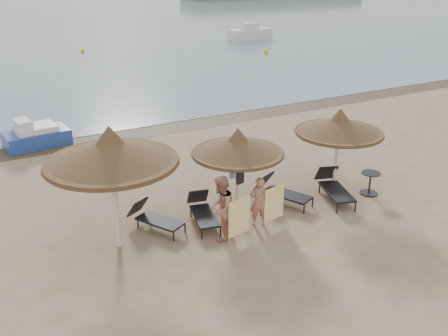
# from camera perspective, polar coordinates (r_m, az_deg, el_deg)

# --- Properties ---
(ground) EXTENTS (160.00, 160.00, 0.00)m
(ground) POSITION_cam_1_polar(r_m,az_deg,el_deg) (14.03, 4.03, -6.68)
(ground) COLOR #9B8063
(ground) RESTS_ON ground
(wet_sand_strip) EXTENTS (200.00, 1.60, 0.01)m
(wet_sand_strip) POSITION_cam_1_polar(r_m,az_deg,el_deg) (21.85, -9.32, 4.07)
(wet_sand_strip) COLOR #4A3B29
(wet_sand_strip) RESTS_ON ground
(palapa_left) EXTENTS (3.30, 3.30, 3.27)m
(palapa_left) POSITION_cam_1_polar(r_m,az_deg,el_deg) (12.28, -12.80, 1.79)
(palapa_left) COLOR silver
(palapa_left) RESTS_ON ground
(palapa_center) EXTENTS (2.64, 2.64, 2.61)m
(palapa_center) POSITION_cam_1_polar(r_m,az_deg,el_deg) (13.89, 1.57, 2.52)
(palapa_center) COLOR silver
(palapa_center) RESTS_ON ground
(palapa_right) EXTENTS (2.75, 2.75, 2.72)m
(palapa_right) POSITION_cam_1_polar(r_m,az_deg,el_deg) (15.75, 13.03, 4.73)
(palapa_right) COLOR silver
(palapa_right) RESTS_ON ground
(lounger_far_left) EXTENTS (1.27, 1.72, 0.75)m
(lounger_far_left) POSITION_cam_1_polar(r_m,az_deg,el_deg) (13.92, -8.10, -5.56)
(lounger_far_left) COLOR black
(lounger_far_left) RESTS_ON ground
(lounger_near_left) EXTENTS (0.94, 1.82, 0.78)m
(lounger_near_left) POSITION_cam_1_polar(r_m,az_deg,el_deg) (14.12, -2.46, -4.85)
(lounger_near_left) COLOR black
(lounger_near_left) RESTS_ON ground
(lounger_near_right) EXTENTS (1.28, 1.88, 0.81)m
(lounger_near_right) POSITION_cam_1_polar(r_m,az_deg,el_deg) (15.33, 6.47, -2.59)
(lounger_near_right) COLOR black
(lounger_near_right) RESTS_ON ground
(lounger_far_right) EXTENTS (1.19, 2.01, 0.85)m
(lounger_far_right) POSITION_cam_1_polar(r_m,az_deg,el_deg) (15.85, 12.40, -2.04)
(lounger_far_right) COLOR black
(lounger_far_right) RESTS_ON ground
(side_table) EXTENTS (0.60, 0.60, 0.72)m
(side_table) POSITION_cam_1_polar(r_m,az_deg,el_deg) (16.40, 16.32, -1.75)
(side_table) COLOR black
(side_table) RESTS_ON ground
(person_left) EXTENTS (1.11, 1.11, 2.07)m
(person_left) POSITION_cam_1_polar(r_m,az_deg,el_deg) (12.95, -0.36, -4.09)
(person_left) COLOR tan
(person_left) RESTS_ON ground
(person_right) EXTENTS (0.88, 0.70, 1.68)m
(person_right) POSITION_cam_1_polar(r_m,az_deg,el_deg) (13.74, 3.99, -3.40)
(person_right) COLOR tan
(person_right) RESTS_ON ground
(towel_left) EXTENTS (0.73, 0.18, 1.04)m
(towel_left) POSITION_cam_1_polar(r_m,az_deg,el_deg) (12.98, 1.75, -5.61)
(towel_left) COLOR yellow
(towel_left) RESTS_ON ground
(towel_right) EXTENTS (0.71, 0.14, 1.00)m
(towel_right) POSITION_cam_1_polar(r_m,az_deg,el_deg) (13.80, 5.77, -4.04)
(towel_right) COLOR yellow
(towel_right) RESTS_ON ground
(bag_patterned) EXTENTS (0.30, 0.11, 0.38)m
(bag_patterned) POSITION_cam_1_polar(r_m,az_deg,el_deg) (14.34, 1.18, -0.40)
(bag_patterned) COLOR silver
(bag_patterned) RESTS_ON ground
(bag_dark) EXTENTS (0.26, 0.14, 0.35)m
(bag_dark) POSITION_cam_1_polar(r_m,az_deg,el_deg) (14.10, 1.86, -1.13)
(bag_dark) COLOR black
(bag_dark) RESTS_ON ground
(pedal_boat) EXTENTS (2.58, 1.71, 1.13)m
(pedal_boat) POSITION_cam_1_polar(r_m,az_deg,el_deg) (21.24, -20.75, 3.51)
(pedal_boat) COLOR #224093
(pedal_boat) RESTS_ON ground
(buoy_mid) EXTENTS (0.34, 0.34, 0.34)m
(buoy_mid) POSITION_cam_1_polar(r_m,az_deg,el_deg) (42.55, -15.86, 12.80)
(buoy_mid) COLOR yellow
(buoy_mid) RESTS_ON ground
(buoy_right) EXTENTS (0.34, 0.34, 0.34)m
(buoy_right) POSITION_cam_1_polar(r_m,az_deg,el_deg) (40.64, 4.84, 13.13)
(buoy_right) COLOR yellow
(buoy_right) RESTS_ON ground
(buoy_extra) EXTENTS (0.39, 0.39, 0.39)m
(buoy_extra) POSITION_cam_1_polar(r_m,az_deg,el_deg) (48.18, 3.12, 14.70)
(buoy_extra) COLOR yellow
(buoy_extra) RESTS_ON ground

